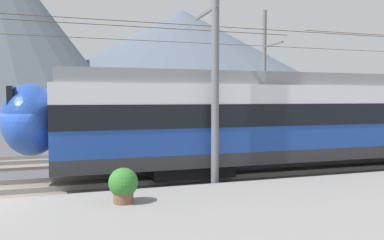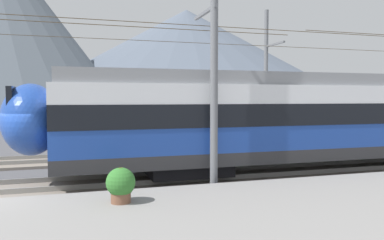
% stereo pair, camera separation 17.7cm
% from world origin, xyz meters
% --- Properties ---
extents(track_far, '(120.00, 3.00, 0.28)m').
position_xyz_m(track_far, '(0.00, 6.89, 0.07)').
color(track_far, slate).
rests_on(track_far, ground).
extents(train_near_platform, '(25.10, 2.89, 4.27)m').
position_xyz_m(train_near_platform, '(12.88, 1.42, 2.22)').
color(train_near_platform, '#2D2D30').
rests_on(train_near_platform, track_near).
extents(catenary_mast_mid, '(38.01, 2.07, 8.44)m').
position_xyz_m(catenary_mast_mid, '(6.53, -0.24, 4.33)').
color(catenary_mast_mid, slate).
rests_on(catenary_mast_mid, ground).
extents(catenary_mast_far_side, '(38.01, 2.18, 8.06)m').
position_xyz_m(catenary_mast_far_side, '(13.10, 8.65, 4.18)').
color(catenary_mast_far_side, slate).
rests_on(catenary_mast_far_side, ground).
extents(potted_plant_platform_edge, '(0.72, 0.72, 0.86)m').
position_xyz_m(potted_plant_platform_edge, '(3.46, -2.17, 0.87)').
color(potted_plant_platform_edge, brown).
rests_on(potted_plant_platform_edge, platform_slab).
extents(mountain_central_peak, '(202.59, 202.59, 57.07)m').
position_xyz_m(mountain_central_peak, '(67.61, 215.86, 28.54)').
color(mountain_central_peak, '#515B6B').
rests_on(mountain_central_peak, ground).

